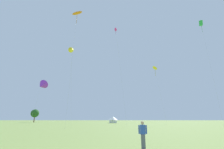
{
  "coord_description": "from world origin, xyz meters",
  "views": [
    {
      "loc": [
        0.86,
        -5.04,
        1.89
      ],
      "look_at": [
        0.0,
        32.0,
        12.33
      ],
      "focal_mm": 25.19,
      "sensor_mm": 36.0,
      "label": 1
    }
  ],
  "objects_px": {
    "kite_purple_delta": "(42,85)",
    "kite_yellow_delta": "(71,50)",
    "kite_yellow_parafoil": "(155,68)",
    "kite_magenta_parafoil": "(116,30)",
    "festival_tent_left": "(113,119)",
    "tree_distant_left": "(35,113)",
    "kite_orange_parafoil": "(77,13)",
    "person_spectator": "(143,135)",
    "kite_green_box": "(201,24)"
  },
  "relations": [
    {
      "from": "kite_purple_delta",
      "to": "kite_yellow_delta",
      "type": "bearing_deg",
      "value": -44.67
    },
    {
      "from": "kite_yellow_parafoil",
      "to": "kite_yellow_delta",
      "type": "bearing_deg",
      "value": -143.41
    },
    {
      "from": "kite_magenta_parafoil",
      "to": "festival_tent_left",
      "type": "height_order",
      "value": "kite_magenta_parafoil"
    },
    {
      "from": "kite_yellow_delta",
      "to": "tree_distant_left",
      "type": "bearing_deg",
      "value": 123.3
    },
    {
      "from": "kite_magenta_parafoil",
      "to": "kite_orange_parafoil",
      "type": "bearing_deg",
      "value": -148.47
    },
    {
      "from": "person_spectator",
      "to": "tree_distant_left",
      "type": "bearing_deg",
      "value": 121.18
    },
    {
      "from": "festival_tent_left",
      "to": "kite_yellow_parafoil",
      "type": "bearing_deg",
      "value": -49.5
    },
    {
      "from": "kite_orange_parafoil",
      "to": "festival_tent_left",
      "type": "xyz_separation_m",
      "value": [
        8.36,
        41.21,
        -25.94
      ]
    },
    {
      "from": "kite_orange_parafoil",
      "to": "kite_magenta_parafoil",
      "type": "bearing_deg",
      "value": 31.53
    },
    {
      "from": "kite_orange_parafoil",
      "to": "kite_yellow_delta",
      "type": "bearing_deg",
      "value": 118.37
    },
    {
      "from": "festival_tent_left",
      "to": "person_spectator",
      "type": "bearing_deg",
      "value": -87.3
    },
    {
      "from": "kite_green_box",
      "to": "tree_distant_left",
      "type": "xyz_separation_m",
      "value": [
        -67.68,
        46.2,
        -23.23
      ]
    },
    {
      "from": "festival_tent_left",
      "to": "kite_yellow_delta",
      "type": "bearing_deg",
      "value": -104.82
    },
    {
      "from": "kite_magenta_parafoil",
      "to": "kite_yellow_delta",
      "type": "distance_m",
      "value": 13.86
    },
    {
      "from": "kite_magenta_parafoil",
      "to": "festival_tent_left",
      "type": "relative_size",
      "value": 6.17
    },
    {
      "from": "kite_green_box",
      "to": "festival_tent_left",
      "type": "height_order",
      "value": "kite_green_box"
    },
    {
      "from": "kite_yellow_parafoil",
      "to": "festival_tent_left",
      "type": "height_order",
      "value": "kite_yellow_parafoil"
    },
    {
      "from": "kite_yellow_parafoil",
      "to": "kite_yellow_delta",
      "type": "distance_m",
      "value": 32.46
    },
    {
      "from": "kite_yellow_delta",
      "to": "kite_green_box",
      "type": "relative_size",
      "value": 0.69
    },
    {
      "from": "kite_orange_parafoil",
      "to": "kite_yellow_parafoil",
      "type": "bearing_deg",
      "value": 42.75
    },
    {
      "from": "kite_orange_parafoil",
      "to": "tree_distant_left",
      "type": "distance_m",
      "value": 66.06
    },
    {
      "from": "kite_yellow_delta",
      "to": "kite_orange_parafoil",
      "type": "xyz_separation_m",
      "value": [
        1.71,
        -3.16,
        8.55
      ]
    },
    {
      "from": "kite_yellow_parafoil",
      "to": "kite_orange_parafoil",
      "type": "relative_size",
      "value": 0.74
    },
    {
      "from": "kite_yellow_parafoil",
      "to": "person_spectator",
      "type": "height_order",
      "value": "kite_yellow_parafoil"
    },
    {
      "from": "kite_purple_delta",
      "to": "festival_tent_left",
      "type": "distance_m",
      "value": 35.83
    },
    {
      "from": "kite_green_box",
      "to": "kite_orange_parafoil",
      "type": "distance_m",
      "value": 34.39
    },
    {
      "from": "person_spectator",
      "to": "tree_distant_left",
      "type": "height_order",
      "value": "tree_distant_left"
    },
    {
      "from": "kite_yellow_parafoil",
      "to": "person_spectator",
      "type": "bearing_deg",
      "value": -106.04
    },
    {
      "from": "kite_yellow_delta",
      "to": "kite_green_box",
      "type": "xyz_separation_m",
      "value": [
        35.61,
        2.61,
        8.92
      ]
    },
    {
      "from": "kite_yellow_delta",
      "to": "kite_orange_parafoil",
      "type": "height_order",
      "value": "kite_orange_parafoil"
    },
    {
      "from": "kite_magenta_parafoil",
      "to": "kite_purple_delta",
      "type": "xyz_separation_m",
      "value": [
        -23.95,
        9.57,
        -13.98
      ]
    },
    {
      "from": "kite_purple_delta",
      "to": "kite_yellow_parafoil",
      "type": "relative_size",
      "value": 0.68
    },
    {
      "from": "kite_yellow_delta",
      "to": "person_spectator",
      "type": "distance_m",
      "value": 34.11
    },
    {
      "from": "person_spectator",
      "to": "festival_tent_left",
      "type": "distance_m",
      "value": 63.9
    },
    {
      "from": "kite_green_box",
      "to": "kite_orange_parafoil",
      "type": "bearing_deg",
      "value": -170.34
    },
    {
      "from": "kite_magenta_parafoil",
      "to": "kite_yellow_delta",
      "type": "height_order",
      "value": "kite_magenta_parafoil"
    },
    {
      "from": "kite_green_box",
      "to": "person_spectator",
      "type": "height_order",
      "value": "kite_green_box"
    },
    {
      "from": "kite_yellow_parafoil",
      "to": "kite_magenta_parafoil",
      "type": "bearing_deg",
      "value": -131.47
    },
    {
      "from": "kite_yellow_parafoil",
      "to": "kite_orange_parafoil",
      "type": "xyz_separation_m",
      "value": [
        -24.34,
        -22.5,
        7.35
      ]
    },
    {
      "from": "kite_purple_delta",
      "to": "kite_yellow_delta",
      "type": "xyz_separation_m",
      "value": [
        12.52,
        -12.37,
        6.67
      ]
    },
    {
      "from": "kite_purple_delta",
      "to": "tree_distant_left",
      "type": "bearing_deg",
      "value": 118.21
    },
    {
      "from": "kite_magenta_parafoil",
      "to": "festival_tent_left",
      "type": "bearing_deg",
      "value": 92.23
    },
    {
      "from": "kite_yellow_delta",
      "to": "festival_tent_left",
      "type": "bearing_deg",
      "value": 75.18
    },
    {
      "from": "kite_purple_delta",
      "to": "kite_green_box",
      "type": "xyz_separation_m",
      "value": [
        48.13,
        -9.76,
        15.59
      ]
    },
    {
      "from": "kite_magenta_parafoil",
      "to": "kite_green_box",
      "type": "relative_size",
      "value": 0.93
    },
    {
      "from": "kite_purple_delta",
      "to": "person_spectator",
      "type": "relative_size",
      "value": 8.17
    },
    {
      "from": "kite_yellow_parafoil",
      "to": "tree_distant_left",
      "type": "relative_size",
      "value": 3.07
    },
    {
      "from": "kite_green_box",
      "to": "kite_yellow_parafoil",
      "type": "bearing_deg",
      "value": 119.77
    },
    {
      "from": "kite_magenta_parafoil",
      "to": "kite_orange_parafoil",
      "type": "xyz_separation_m",
      "value": [
        -9.73,
        -5.97,
        1.24
      ]
    },
    {
      "from": "kite_purple_delta",
      "to": "kite_yellow_parafoil",
      "type": "bearing_deg",
      "value": 10.24
    }
  ]
}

